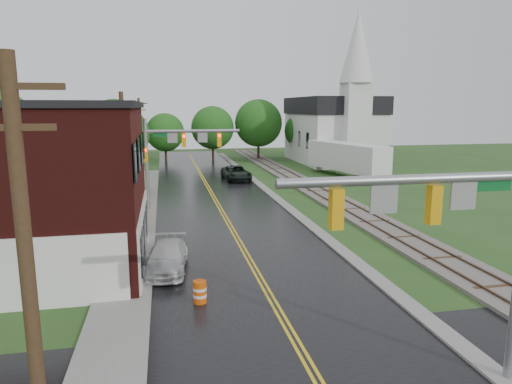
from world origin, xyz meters
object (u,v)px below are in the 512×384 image
object	(u,v)px
semi_trailer	(347,157)
traffic_signal_far	(174,147)
utility_pole_b	(124,159)
tree_left_c	(66,143)
pickup_white	(167,257)
tree_left_e	(123,135)
construction_barrel	(200,292)
traffic_signal_near	(457,223)
utility_pole_c	(140,137)
suv_dark	(236,173)
church	(336,122)
utility_pole_a	(29,289)

from	to	relation	value
semi_trailer	traffic_signal_far	bearing A→B (deg)	-145.26
utility_pole_b	semi_trailer	bearing A→B (deg)	38.97
tree_left_c	pickup_white	size ratio (longest dim) A/B	1.62
tree_left_e	pickup_white	distance (m)	32.99
utility_pole_b	construction_barrel	xyz separation A→B (m)	(3.80, -12.72, -4.24)
utility_pole_b	semi_trailer	size ratio (longest dim) A/B	0.71
traffic_signal_near	utility_pole_c	size ratio (longest dim) A/B	0.82
traffic_signal_near	traffic_signal_far	size ratio (longest dim) A/B	1.00
tree_left_c	construction_barrel	world-z (taller)	tree_left_c
traffic_signal_far	utility_pole_b	bearing A→B (deg)	-123.68
traffic_signal_far	traffic_signal_near	bearing A→B (deg)	-74.48
traffic_signal_far	pickup_white	size ratio (longest dim) A/B	1.56
pickup_white	construction_barrel	bearing A→B (deg)	-66.41
tree_left_e	suv_dark	bearing A→B (deg)	-22.51
church	construction_barrel	size ratio (longest dim) A/B	20.68
tree_left_c	construction_barrel	xyz separation A→B (m)	(10.84, -30.62, -4.03)
suv_dark	semi_trailer	distance (m)	13.06
tree_left_c	suv_dark	size ratio (longest dim) A/B	1.34
tree_left_c	utility_pole_c	bearing A→B (deg)	30.20
tree_left_c	traffic_signal_far	bearing A→B (deg)	-51.18
church	tree_left_e	distance (m)	29.91
church	traffic_signal_near	xyz separation A→B (m)	(-16.53, -51.74, -0.87)
construction_barrel	traffic_signal_far	bearing A→B (deg)	91.50
utility_pole_b	semi_trailer	world-z (taller)	utility_pole_b
tree_left_e	construction_barrel	bearing A→B (deg)	-80.93
utility_pole_b	tree_left_e	bearing A→B (deg)	94.90
traffic_signal_far	semi_trailer	world-z (taller)	traffic_signal_far
tree_left_e	pickup_white	world-z (taller)	tree_left_e
utility_pole_c	tree_left_c	xyz separation A→B (m)	(-7.05, -4.10, -0.21)
utility_pole_b	pickup_white	size ratio (longest dim) A/B	1.91
traffic_signal_far	tree_left_e	world-z (taller)	tree_left_e
construction_barrel	pickup_white	bearing A→B (deg)	107.06
traffic_signal_near	utility_pole_b	bearing A→B (deg)	117.19
utility_pole_a	utility_pole_c	size ratio (longest dim) A/B	1.00
traffic_signal_near	utility_pole_c	bearing A→B (deg)	103.74
traffic_signal_near	semi_trailer	size ratio (longest dim) A/B	0.58
church	tree_left_e	xyz separation A→B (m)	(-28.85, -7.84, -1.02)
construction_barrel	semi_trailer	bearing A→B (deg)	58.31
church	tree_left_c	bearing A→B (deg)	-157.76
tree_left_c	pickup_white	xyz separation A→B (m)	(9.55, -26.41, -3.83)
church	utility_pole_c	xyz separation A→B (m)	(-26.80, -9.74, -1.11)
traffic_signal_near	traffic_signal_far	xyz separation A→B (m)	(-6.94, 25.00, 0.01)
traffic_signal_far	utility_pole_b	xyz separation A→B (m)	(-3.33, -5.00, -0.25)
utility_pole_b	pickup_white	xyz separation A→B (m)	(2.50, -8.51, -4.04)
traffic_signal_far	tree_left_c	distance (m)	16.56
tree_left_e	pickup_white	bearing A→B (deg)	-82.01
church	utility_pole_c	bearing A→B (deg)	-160.03
traffic_signal_far	utility_pole_c	world-z (taller)	utility_pole_c
utility_pole_b	utility_pole_c	bearing A→B (deg)	90.00
church	tree_left_e	size ratio (longest dim) A/B	2.45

